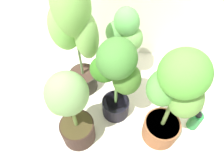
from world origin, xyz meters
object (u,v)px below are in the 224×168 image
Objects in this scene: potted_plant_back_left at (74,31)px; potted_plant_front_left at (70,110)px; potted_plant_back_center at (125,44)px; potted_plant_center at (117,76)px; nutrient_bottle at (195,120)px; potted_plant_front_right at (173,99)px.

potted_plant_front_left is at bearing -84.08° from potted_plant_back_left.
potted_plant_back_center is at bearing 66.39° from potted_plant_front_left.
potted_plant_back_left is 1.49× the size of potted_plant_back_center.
potted_plant_back_center is (0.02, 0.43, -0.10)m from potted_plant_center.
nutrient_bottle is at bearing -4.86° from potted_plant_center.
potted_plant_center is 1.05× the size of potted_plant_front_left.
potted_plant_front_left is at bearing -137.59° from potted_plant_center.
potted_plant_front_right is at bearing -60.65° from potted_plant_back_center.
potted_plant_front_left is at bearing -172.26° from potted_plant_front_right.
potted_plant_center is 1.08× the size of potted_plant_back_center.
potted_plant_front_right is 4.71× the size of nutrient_bottle.
potted_plant_center is at bearing 42.41° from potted_plant_front_left.
potted_plant_front_right reaches higher than potted_plant_front_left.
potted_plant_center reaches higher than potted_plant_front_left.
potted_plant_center is 0.74m from nutrient_bottle.
potted_plant_center reaches higher than nutrient_bottle.
potted_plant_center is (0.32, -0.24, -0.16)m from potted_plant_back_left.
potted_plant_center is 0.44m from potted_plant_back_center.
potted_plant_center is at bearing 155.60° from potted_plant_front_right.
potted_plant_back_left is 1.38× the size of potted_plant_center.
potted_plant_front_left is (-0.27, -0.25, -0.08)m from potted_plant_center.
potted_plant_back_left reaches higher than potted_plant_front_left.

